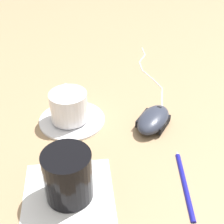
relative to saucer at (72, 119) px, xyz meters
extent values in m
plane|color=#9E7F5B|center=(-0.13, -0.11, 0.00)|extent=(3.00, 3.00, 0.00)
cylinder|color=white|center=(0.00, 0.00, 0.00)|extent=(0.14, 0.14, 0.01)
cylinder|color=white|center=(0.00, 0.00, 0.04)|extent=(0.08, 0.08, 0.06)
torus|color=white|center=(0.04, 0.02, 0.04)|extent=(0.05, 0.03, 0.05)
ellipsoid|color=#2D3342|center=(0.01, -0.17, 0.01)|extent=(0.12, 0.09, 0.03)
cylinder|color=black|center=(0.04, -0.18, 0.02)|extent=(0.01, 0.01, 0.01)
cube|color=black|center=(0.02, -0.15, 0.01)|extent=(0.05, 0.02, 0.02)
cube|color=black|center=(0.00, -0.20, 0.01)|extent=(0.05, 0.02, 0.02)
cylinder|color=white|center=(0.09, -0.19, 0.00)|extent=(0.05, 0.01, 0.00)
cylinder|color=white|center=(0.14, -0.19, 0.00)|extent=(0.05, 0.00, 0.00)
cylinder|color=white|center=(0.19, -0.18, 0.00)|extent=(0.05, 0.03, 0.00)
cylinder|color=white|center=(0.23, -0.15, 0.00)|extent=(0.04, 0.03, 0.00)
cylinder|color=white|center=(0.28, -0.13, 0.00)|extent=(0.05, 0.02, 0.00)
cylinder|color=white|center=(0.33, -0.13, 0.00)|extent=(0.05, 0.02, 0.00)
cylinder|color=white|center=(0.38, -0.12, 0.00)|extent=(0.05, 0.02, 0.00)
sphere|color=white|center=(0.06, -0.19, 0.00)|extent=(0.00, 0.00, 0.00)
sphere|color=white|center=(0.11, -0.19, 0.00)|extent=(0.00, 0.00, 0.00)
sphere|color=white|center=(0.17, -0.19, 0.00)|extent=(0.00, 0.00, 0.00)
sphere|color=white|center=(0.21, -0.16, 0.00)|extent=(0.00, 0.00, 0.00)
sphere|color=white|center=(0.25, -0.13, 0.00)|extent=(0.00, 0.00, 0.00)
sphere|color=white|center=(0.30, -0.12, 0.00)|extent=(0.00, 0.00, 0.00)
sphere|color=white|center=(0.36, -0.13, 0.00)|extent=(0.00, 0.00, 0.00)
sphere|color=white|center=(0.41, -0.12, 0.00)|extent=(0.00, 0.00, 0.00)
cube|color=white|center=(-0.20, -0.05, 0.00)|extent=(0.18, 0.18, 0.00)
cylinder|color=black|center=(-0.20, -0.05, 0.04)|extent=(0.08, 0.08, 0.09)
cylinder|color=navy|center=(-0.15, -0.24, 0.00)|extent=(0.15, 0.03, 0.01)
cone|color=silver|center=(-0.07, -0.22, 0.00)|extent=(0.01, 0.01, 0.01)
camera|label=1|loc=(-0.52, -0.17, 0.40)|focal=50.00mm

